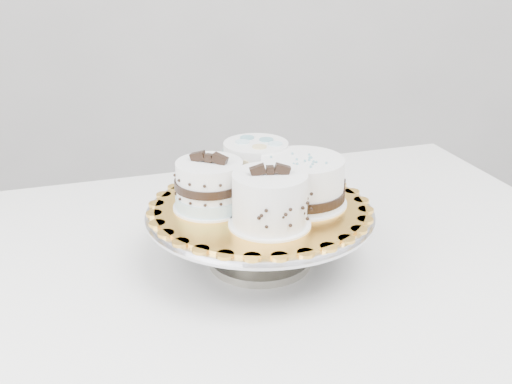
{
  "coord_description": "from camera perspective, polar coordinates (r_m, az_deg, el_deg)",
  "views": [
    {
      "loc": [
        -0.17,
        -0.66,
        1.22
      ],
      "look_at": [
        -0.04,
        0.18,
        0.87
      ],
      "focal_mm": 45.0,
      "sensor_mm": 36.0,
      "label": 1
    }
  ],
  "objects": [
    {
      "name": "table",
      "position": [
        1.01,
        -2.53,
        -10.2
      ],
      "size": [
        1.33,
        0.99,
        0.75
      ],
      "rotation": [
        0.0,
        0.0,
        0.15
      ],
      "color": "white",
      "rests_on": "floor"
    },
    {
      "name": "cake_stand",
      "position": [
        0.95,
        0.35,
        -3.05
      ],
      "size": [
        0.33,
        0.33,
        0.09
      ],
      "color": "gray",
      "rests_on": "table"
    },
    {
      "name": "cake_board",
      "position": [
        0.93,
        0.36,
        -1.35
      ],
      "size": [
        0.33,
        0.33,
        0.0
      ],
      "primitive_type": "cylinder",
      "rotation": [
        0.0,
        0.0,
        -0.08
      ],
      "color": "gold",
      "rests_on": "cake_stand"
    },
    {
      "name": "cake_swirl",
      "position": [
        0.86,
        1.23,
        -0.8
      ],
      "size": [
        0.11,
        0.11,
        0.09
      ],
      "rotation": [
        0.0,
        0.0,
        -0.06
      ],
      "color": "white",
      "rests_on": "cake_board"
    },
    {
      "name": "cake_banded",
      "position": [
        0.92,
        -4.13,
        0.46
      ],
      "size": [
        0.13,
        0.13,
        0.09
      ],
      "rotation": [
        0.0,
        0.0,
        -0.52
      ],
      "color": "white",
      "rests_on": "cake_board"
    },
    {
      "name": "cake_dots",
      "position": [
        0.99,
        -0.01,
        2.45
      ],
      "size": [
        0.12,
        0.12,
        0.07
      ],
      "rotation": [
        0.0,
        0.0,
        -0.31
      ],
      "color": "white",
      "rests_on": "cake_board"
    },
    {
      "name": "cake_ribbon",
      "position": [
        0.93,
        4.2,
        0.83
      ],
      "size": [
        0.15,
        0.15,
        0.07
      ],
      "rotation": [
        0.0,
        0.0,
        -0.31
      ],
      "color": "white",
      "rests_on": "cake_board"
    }
  ]
}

